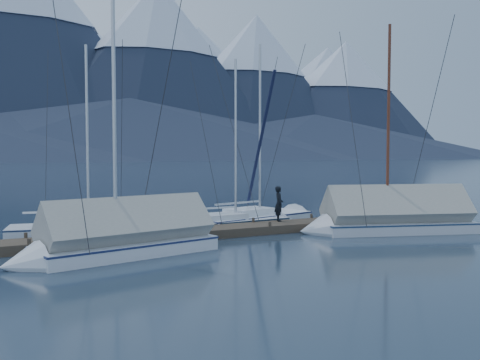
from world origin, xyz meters
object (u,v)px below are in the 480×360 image
object	(u,v)px
sailboat_open_right	(267,219)
sailboat_covered_far	(112,242)
sailboat_covered_near	(383,221)
sailboat_open_left	(100,230)
person	(279,204)
sailboat_open_mid	(244,223)

from	to	relation	value
sailboat_open_right	sailboat_covered_far	size ratio (longest dim) A/B	0.97
sailboat_open_right	sailboat_covered_far	distance (m)	9.84
sailboat_covered_near	sailboat_covered_far	xyz separation A→B (m)	(-11.24, 0.02, -0.01)
sailboat_open_left	person	distance (m)	7.57
sailboat_open_right	person	distance (m)	2.51
sailboat_open_mid	sailboat_covered_far	bearing A→B (deg)	-149.47
sailboat_open_mid	sailboat_covered_far	size ratio (longest dim) A/B	0.86
sailboat_covered_far	sailboat_open_right	bearing A→B (deg)	30.04
sailboat_open_left	person	bearing A→B (deg)	-17.23
sailboat_open_left	sailboat_open_mid	bearing A→B (deg)	-8.52
sailboat_covered_near	person	distance (m)	4.42
sailboat_covered_far	sailboat_open_left	bearing A→B (deg)	82.63
sailboat_open_mid	sailboat_covered_far	xyz separation A→B (m)	(-6.79, -4.00, 0.32)
sailboat_open_left	sailboat_open_mid	world-z (taller)	sailboat_open_left
sailboat_open_left	sailboat_open_mid	xyz separation A→B (m)	(6.15, -0.92, -0.00)
sailboat_open_right	sailboat_covered_near	world-z (taller)	sailboat_covered_near
sailboat_covered_far	person	world-z (taller)	sailboat_covered_far
sailboat_open_right	sailboat_open_left	bearing A→B (deg)	179.96
sailboat_open_mid	sailboat_open_left	bearing A→B (deg)	171.48
sailboat_open_left	sailboat_covered_far	size ratio (longest dim) A/B	0.88
sailboat_open_mid	person	size ratio (longest dim) A/B	5.34
sailboat_open_right	sailboat_covered_far	xyz separation A→B (m)	(-8.51, -4.92, 0.30)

